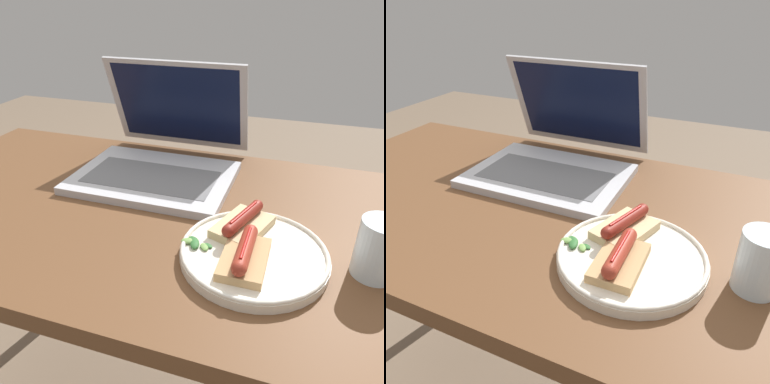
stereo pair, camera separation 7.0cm
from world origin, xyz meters
TOP-DOWN VIEW (x-y plane):
  - desk at (0.00, 0.00)m, footprint 1.28×0.64m
  - laptop at (-0.07, 0.16)m, footprint 0.36×0.35m
  - plate at (0.20, -0.10)m, footprint 0.25×0.25m
  - sausage_toast_left at (0.19, -0.14)m, footprint 0.07×0.12m
  - sausage_toast_middle at (0.17, -0.05)m, footprint 0.11×0.13m
  - salad_pile at (0.10, -0.12)m, footprint 0.06×0.04m
  - drinking_glass at (0.38, -0.08)m, footprint 0.07×0.07m

SIDE VIEW (x-z plane):
  - desk at x=0.00m, z-range 0.28..1.01m
  - plate at x=0.20m, z-range 0.72..0.75m
  - salad_pile at x=0.10m, z-range 0.74..0.75m
  - sausage_toast_middle at x=0.17m, z-range 0.73..0.77m
  - sausage_toast_left at x=0.19m, z-range 0.73..0.78m
  - laptop at x=-0.07m, z-range 0.64..0.89m
  - drinking_glass at x=0.38m, z-range 0.72..0.82m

